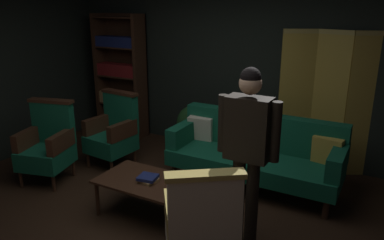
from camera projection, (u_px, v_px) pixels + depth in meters
name	position (u px, v px, depth m)	size (l,w,h in m)	color
ground_plane	(155.00, 228.00, 3.88)	(10.00, 10.00, 0.00)	black
back_wall	(247.00, 61.00, 5.51)	(7.20, 0.10, 2.80)	black
side_wall_left	(1.00, 63.00, 5.35)	(0.10, 3.60, 2.80)	black
folding_screen	(329.00, 101.00, 4.95)	(1.28, 0.36, 1.90)	#B29338
bookshelf	(121.00, 74.00, 6.39)	(0.90, 0.32, 2.05)	#382114
velvet_couch	(256.00, 151.00, 4.71)	(2.12, 0.78, 0.88)	#382114
coffee_table	(146.00, 183.00, 4.03)	(1.00, 0.64, 0.42)	#382114
armchair_gilt_accent	(201.00, 226.00, 3.06)	(0.81, 0.81, 1.04)	tan
armchair_wing_left	(114.00, 132.00, 5.28)	(0.63, 0.62, 1.04)	#382114
armchair_wing_right	(48.00, 144.00, 4.82)	(0.71, 0.71, 1.04)	#382114
standing_figure	(248.00, 142.00, 3.39)	(0.59, 0.23, 1.70)	black
potted_plant	(192.00, 127.00, 5.65)	(0.47, 0.47, 0.76)	brown
book_tan_leather	(148.00, 180.00, 3.97)	(0.18, 0.17, 0.03)	#9E7A47
book_navy_cloth	(148.00, 177.00, 3.96)	(0.19, 0.18, 0.03)	navy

